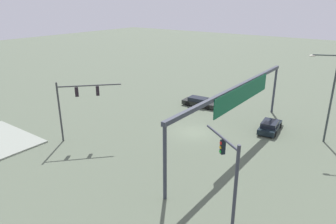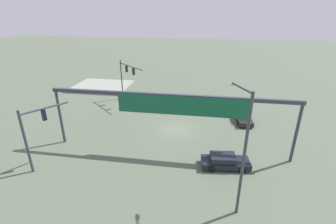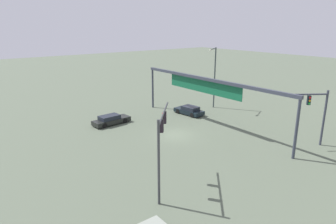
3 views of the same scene
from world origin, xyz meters
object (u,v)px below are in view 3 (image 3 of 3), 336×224
Objects in this scene: sedan_car_approaching at (189,110)px; sedan_car_waiting_far at (111,120)px; traffic_signal_opposite_side at (161,136)px; traffic_signal_near_corner at (318,110)px; streetlamp_curved_arm at (214,74)px.

sedan_car_approaching is 11.16m from sedan_car_waiting_far.
traffic_signal_opposite_side is 17.84m from sedan_car_waiting_far.
traffic_signal_opposite_side reaches higher than sedan_car_approaching.
traffic_signal_near_corner reaches higher than sedan_car_waiting_far.
sedan_car_waiting_far is (-2.82, -10.80, 0.00)m from sedan_car_approaching.
traffic_signal_near_corner is 16.99m from sedan_car_approaching.
traffic_signal_near_corner is at bearing -54.54° from traffic_signal_opposite_side.
sedan_car_approaching is at bearing -4.25° from traffic_signal_opposite_side.
streetlamp_curved_arm is 7.00m from sedan_car_approaching.
traffic_signal_near_corner is 0.94× the size of traffic_signal_opposite_side.
sedan_car_waiting_far is (-16.84, 4.41, -3.90)m from traffic_signal_opposite_side.
sedan_car_waiting_far is at bearing -20.23° from traffic_signal_near_corner.
sedan_car_approaching is (-16.43, -2.81, -3.30)m from traffic_signal_near_corner.
traffic_signal_opposite_side is 0.69× the size of streetlamp_curved_arm.
traffic_signal_near_corner is 1.19× the size of sedan_car_waiting_far.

